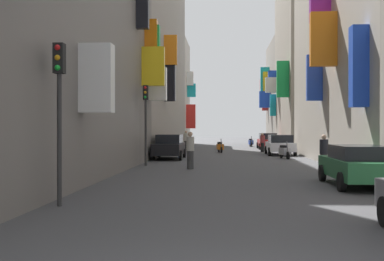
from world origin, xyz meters
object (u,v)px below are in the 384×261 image
Objects in this scene: traffic_light_far_corner at (146,111)px; scooter_orange at (220,147)px; parked_car_black at (169,146)px; parked_car_green at (358,164)px; scooter_blue at (251,142)px; parked_car_white at (280,144)px; pedestrian_near_left at (186,141)px; traffic_light_near_corner at (59,95)px; scooter_silver at (284,151)px; pedestrian_mid_street at (190,150)px; pedestrian_near_right at (324,153)px; pedestrian_crossing at (262,143)px; parked_car_red at (268,141)px.

scooter_orange is at bearing 75.50° from traffic_light_far_corner.
scooter_orange is at bearing 69.85° from parked_car_black.
parked_car_green is at bearing -78.27° from scooter_orange.
parked_car_black reaches higher than scooter_blue.
parked_car_white is 19.61m from parked_car_green.
traffic_light_near_corner reaches higher than pedestrian_near_left.
scooter_silver is (-0.23, -4.49, -0.31)m from parked_car_white.
parked_car_black reaches higher than parked_car_white.
scooter_silver is 1.06× the size of pedestrian_mid_street.
traffic_light_far_corner is at bearing 159.91° from pedestrian_near_right.
traffic_light_far_corner is at bearing -92.41° from pedestrian_near_left.
pedestrian_near_left is 1.06× the size of pedestrian_near_right.
pedestrian_crossing reaches higher than scooter_blue.
pedestrian_mid_street is at bearing -94.53° from scooter_orange.
scooter_blue is 0.95× the size of scooter_silver.
parked_car_green is 15.14m from scooter_silver.
pedestrian_near_right is (-0.03, 5.38, 0.10)m from parked_car_green.
pedestrian_near_left reaches higher than parked_car_black.
parked_car_red is 2.33× the size of pedestrian_near_left.
scooter_silver is at bearing -92.98° from parked_car_white.
pedestrian_crossing is (6.67, 9.72, -0.03)m from parked_car_black.
pedestrian_near_right is (7.76, -20.56, -0.05)m from pedestrian_near_left.
traffic_light_near_corner is (-3.78, -27.68, 2.31)m from scooter_orange.
parked_car_green is 24.09m from pedestrian_crossing.
traffic_light_far_corner reaches higher than pedestrian_crossing.
scooter_orange is 15.16m from traffic_light_far_corner.
pedestrian_crossing is (-0.94, 4.44, 0.01)m from parked_car_white.
pedestrian_near_right is (7.92, -8.95, 0.02)m from parked_car_black.
parked_car_red is at bearing 64.05° from parked_car_black.
pedestrian_near_left is at bearing 89.20° from parked_car_black.
pedestrian_crossing reaches higher than parked_car_white.
parked_car_black is at bearing 103.70° from pedestrian_mid_street.
pedestrian_mid_street is (-5.75, -23.37, 0.11)m from parked_car_red.
pedestrian_near_left reaches higher than scooter_blue.
parked_car_green is 5.38m from pedestrian_near_right.
parked_car_green is 23.47m from scooter_orange.
parked_car_white is 14.19m from pedestrian_mid_street.
traffic_light_far_corner is (-0.74, -17.45, 1.97)m from pedestrian_near_left.
pedestrian_crossing is (-0.96, -5.95, -0.00)m from parked_car_red.
traffic_light_far_corner is at bearing -126.34° from parked_car_white.
parked_car_white is 25.74m from traffic_light_near_corner.
parked_car_red reaches higher than scooter_orange.
pedestrian_crossing is 0.88× the size of pedestrian_mid_street.
pedestrian_mid_street reaches higher than pedestrian_near_left.
pedestrian_near_right is 0.41× the size of traffic_light_near_corner.
scooter_silver is 13.01m from pedestrian_near_left.
pedestrian_near_left is at bearing 106.70° from parked_car_green.
pedestrian_near_left reaches higher than pedestrian_crossing.
traffic_light_far_corner reaches higher than traffic_light_near_corner.
parked_car_white is 16.55m from scooter_blue.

